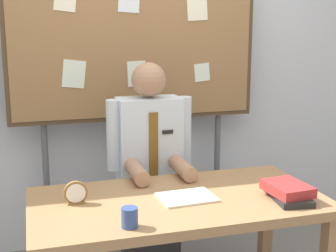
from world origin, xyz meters
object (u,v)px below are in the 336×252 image
(person, at_px, (150,178))
(bulletin_board, at_px, (135,43))
(open_notebook, at_px, (187,197))
(desk_clock, at_px, (76,194))
(book_stack, at_px, (288,191))
(coffee_mug, at_px, (130,217))
(desk, at_px, (178,214))

(person, relative_size, bulletin_board, 0.67)
(open_notebook, distance_m, desk_clock, 0.57)
(open_notebook, relative_size, desk_clock, 2.40)
(book_stack, xyz_separation_m, coffee_mug, (-0.86, -0.11, 0.01))
(desk_clock, height_order, coffee_mug, desk_clock)
(desk, height_order, coffee_mug, coffee_mug)
(desk, distance_m, desk_clock, 0.55)
(bulletin_board, xyz_separation_m, coffee_mug, (-0.32, -1.26, -0.72))
(desk, relative_size, person, 1.10)
(bulletin_board, bearing_deg, coffee_mug, -104.17)
(person, relative_size, desk_clock, 11.63)
(person, bearing_deg, desk_clock, -134.57)
(desk_clock, bearing_deg, desk, -7.48)
(person, bearing_deg, bulletin_board, 90.01)
(person, height_order, open_notebook, person)
(book_stack, bearing_deg, desk, 162.12)
(desk, height_order, book_stack, book_stack)
(person, distance_m, open_notebook, 0.63)
(bulletin_board, distance_m, book_stack, 1.47)
(book_stack, height_order, coffee_mug, coffee_mug)
(bulletin_board, height_order, book_stack, bulletin_board)
(open_notebook, bearing_deg, desk_clock, 171.11)
(bulletin_board, bearing_deg, person, -89.99)
(desk_clock, bearing_deg, book_stack, -12.90)
(book_stack, bearing_deg, bulletin_board, 115.37)
(person, xyz_separation_m, open_notebook, (0.04, -0.62, 0.08))
(open_notebook, bearing_deg, coffee_mug, -143.42)
(desk, height_order, person, person)
(open_notebook, distance_m, coffee_mug, 0.45)
(book_stack, height_order, desk_clock, desk_clock)
(desk, relative_size, open_notebook, 5.34)
(desk, bearing_deg, person, 90.00)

